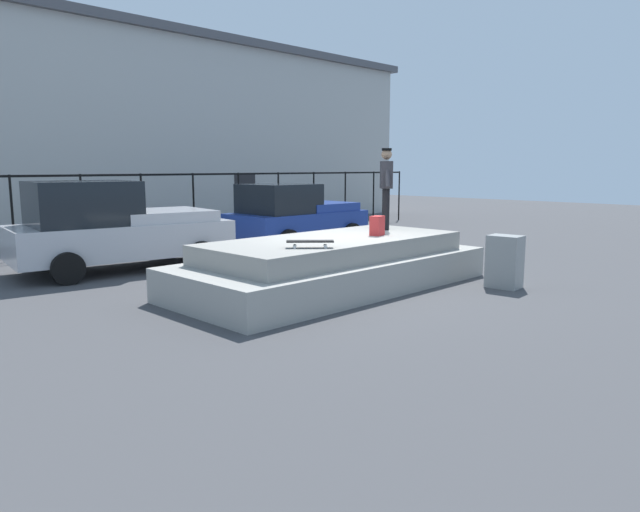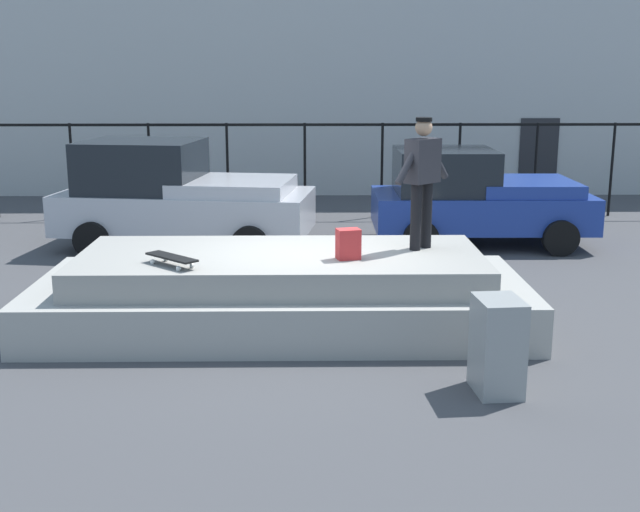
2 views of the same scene
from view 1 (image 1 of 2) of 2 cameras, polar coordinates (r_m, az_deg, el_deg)
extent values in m
plane|color=#424244|center=(11.27, 2.21, -2.87)|extent=(60.00, 60.00, 0.00)
cube|color=#9E9B93|center=(10.97, 1.40, -1.60)|extent=(6.28, 2.71, 0.60)
cube|color=gray|center=(10.90, 1.41, 0.87)|extent=(5.15, 2.23, 0.36)
cylinder|color=black|center=(12.47, 6.44, 4.65)|extent=(0.14, 0.14, 0.87)
cylinder|color=black|center=(12.25, 6.52, 4.57)|extent=(0.14, 0.14, 0.87)
cube|color=#26262B|center=(12.33, 6.54, 7.94)|extent=(0.50, 0.49, 0.56)
cylinder|color=#26262B|center=(12.61, 6.44, 7.92)|extent=(0.40, 0.38, 0.54)
cylinder|color=#26262B|center=(12.05, 6.64, 7.88)|extent=(0.40, 0.38, 0.54)
sphere|color=tan|center=(12.33, 6.57, 9.90)|extent=(0.22, 0.22, 0.22)
cylinder|color=black|center=(12.33, 6.58, 10.36)|extent=(0.30, 0.30, 0.05)
cube|color=black|center=(9.50, -0.99, 1.46)|extent=(0.70, 0.68, 0.02)
cylinder|color=silver|center=(9.61, -2.50, 1.05)|extent=(0.06, 0.06, 0.06)
cylinder|color=silver|center=(9.41, -2.51, 0.89)|extent=(0.06, 0.06, 0.06)
cylinder|color=silver|center=(9.61, 0.51, 1.07)|extent=(0.06, 0.06, 0.06)
cylinder|color=silver|center=(9.42, 0.56, 0.90)|extent=(0.06, 0.06, 0.06)
cube|color=red|center=(11.27, 5.64, 2.98)|extent=(0.32, 0.26, 0.38)
cube|color=#B7B7BC|center=(13.56, -18.84, 1.57)|extent=(4.80, 2.62, 0.73)
cube|color=black|center=(13.26, -22.30, 4.83)|extent=(2.30, 2.11, 0.92)
cube|color=#B7B7BC|center=(13.82, -15.34, 3.88)|extent=(2.30, 2.17, 0.24)
cylinder|color=black|center=(14.23, -25.47, 0.02)|extent=(0.66, 0.31, 0.64)
cylinder|color=black|center=(12.26, -23.55, -1.13)|extent=(0.66, 0.31, 0.64)
cylinder|color=black|center=(15.03, -14.86, 1.00)|extent=(0.66, 0.31, 0.64)
cylinder|color=black|center=(13.18, -11.53, 0.07)|extent=(0.66, 0.31, 0.64)
cube|color=navy|center=(16.89, -2.23, 3.24)|extent=(4.03, 2.00, 0.66)
cube|color=black|center=(16.38, -4.07, 5.64)|extent=(1.82, 1.82, 0.81)
cube|color=navy|center=(17.40, -0.27, 4.90)|extent=(1.83, 1.88, 0.24)
cylinder|color=black|center=(16.91, -7.61, 2.05)|extent=(0.64, 0.23, 0.64)
cylinder|color=black|center=(15.37, -3.16, 1.45)|extent=(0.64, 0.23, 0.64)
cylinder|color=black|center=(18.49, -1.44, 2.69)|extent=(0.64, 0.23, 0.64)
cylinder|color=black|center=(17.10, 3.11, 2.19)|extent=(0.64, 0.23, 0.64)
cube|color=gray|center=(11.49, 17.69, -0.53)|extent=(0.49, 0.63, 1.00)
cylinder|color=black|center=(16.00, -27.97, 3.34)|extent=(0.06, 0.06, 2.09)
cylinder|color=black|center=(16.58, -22.31, 3.86)|extent=(0.06, 0.06, 2.09)
cylinder|color=black|center=(17.31, -17.07, 4.31)|extent=(0.06, 0.06, 2.09)
cylinder|color=black|center=(18.18, -12.30, 4.68)|extent=(0.06, 0.06, 2.09)
cylinder|color=black|center=(19.16, -7.98, 5.00)|extent=(0.06, 0.06, 2.09)
cylinder|color=black|center=(20.24, -4.10, 5.25)|extent=(0.06, 0.06, 2.09)
cylinder|color=black|center=(21.41, -0.62, 5.46)|extent=(0.06, 0.06, 2.09)
cylinder|color=black|center=(22.64, 2.49, 5.63)|extent=(0.06, 0.06, 2.09)
cylinder|color=black|center=(23.93, 5.28, 5.77)|extent=(0.06, 0.06, 2.09)
cylinder|color=black|center=(25.27, 7.77, 5.88)|extent=(0.06, 0.06, 2.09)
cube|color=black|center=(17.27, -17.22, 7.63)|extent=(24.00, 0.04, 0.06)
cube|color=#B2B2AD|center=(24.13, -25.87, 10.63)|extent=(30.36, 8.74, 6.85)
cube|color=#4C4C51|center=(24.57, -26.46, 18.97)|extent=(30.97, 9.17, 0.30)
cube|color=#262628|center=(23.21, -7.37, 5.54)|extent=(1.00, 0.06, 2.00)
camera|label=2|loc=(8.65, 63.77, 10.56)|focal=45.26mm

